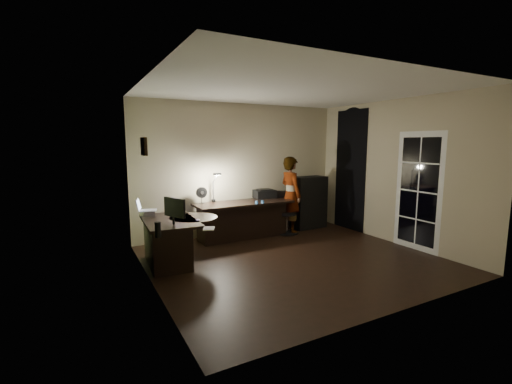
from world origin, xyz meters
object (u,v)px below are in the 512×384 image
cabinet (309,202)px  office_chair (287,213)px  person (291,195)px  desk_left (170,242)px  desk_right (244,220)px  monitor (173,216)px

cabinet → office_chair: 0.74m
office_chair → person: 0.39m
desk_left → desk_right: desk_right is taller
desk_right → desk_left: bearing=-154.9°
monitor → office_chair: bearing=-2.2°
cabinet → monitor: cabinet is taller
desk_right → cabinet: bearing=3.4°
monitor → desk_left: bearing=62.7°
desk_left → monitor: (-0.02, -0.33, 0.49)m
office_chair → person: person is taller
desk_right → office_chair: office_chair is taller
desk_right → person: bearing=-2.4°
desk_right → monitor: 2.08m
cabinet → monitor: bearing=-162.2°
desk_right → person: 1.17m
desk_left → cabinet: 3.47m
office_chair → desk_left: bearing=-150.4°
office_chair → monitor: bearing=-144.1°
desk_left → office_chair: office_chair is taller
cabinet → office_chair: size_ratio=1.31×
person → office_chair: bearing=106.8°
desk_right → monitor: bearing=-146.7°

